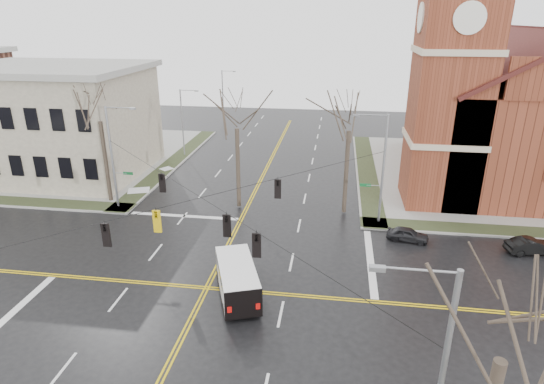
# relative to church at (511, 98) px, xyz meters

# --- Properties ---
(ground) EXTENTS (120.00, 120.00, 0.00)m
(ground) POSITION_rel_church_xyz_m (-24.76, -24.78, -8.43)
(ground) COLOR black
(ground) RESTS_ON ground
(sidewalks) EXTENTS (80.00, 80.00, 0.17)m
(sidewalks) POSITION_rel_church_xyz_m (-24.76, -24.78, -8.36)
(sidewalks) COLOR gray
(sidewalks) RESTS_ON ground
(road_markings) EXTENTS (100.00, 100.00, 0.01)m
(road_markings) POSITION_rel_church_xyz_m (-24.76, -24.78, -8.43)
(road_markings) COLOR gold
(road_markings) RESTS_ON ground
(church) EXTENTS (24.28, 27.48, 27.50)m
(church) POSITION_rel_church_xyz_m (0.00, 0.00, 0.00)
(church) COLOR maroon
(church) RESTS_ON ground
(civic_building_a) EXTENTS (18.00, 14.00, 11.00)m
(civic_building_a) POSITION_rel_church_xyz_m (-46.76, -4.78, -2.93)
(civic_building_a) COLOR gray
(civic_building_a) RESTS_ON ground
(signal_pole_ne) EXTENTS (2.75, 0.22, 9.00)m
(signal_pole_ne) POSITION_rel_church_xyz_m (-13.44, -13.28, -3.48)
(signal_pole_ne) COLOR gray
(signal_pole_ne) RESTS_ON ground
(signal_pole_nw) EXTENTS (2.75, 0.22, 9.00)m
(signal_pole_nw) POSITION_rel_church_xyz_m (-36.09, -13.28, -3.48)
(signal_pole_nw) COLOR gray
(signal_pole_nw) RESTS_ON ground
(signal_pole_se) EXTENTS (2.75, 0.22, 9.00)m
(signal_pole_se) POSITION_rel_church_xyz_m (-13.44, -36.28, -3.48)
(signal_pole_se) COLOR gray
(signal_pole_se) RESTS_ON ground
(span_wires) EXTENTS (23.02, 23.02, 0.03)m
(span_wires) POSITION_rel_church_xyz_m (-24.76, -24.78, -2.23)
(span_wires) COLOR black
(span_wires) RESTS_ON ground
(traffic_signals) EXTENTS (8.21, 8.26, 1.30)m
(traffic_signals) POSITION_rel_church_xyz_m (-24.76, -25.45, -2.98)
(traffic_signals) COLOR black
(traffic_signals) RESTS_ON ground
(streetlight_north_a) EXTENTS (2.30, 0.20, 8.00)m
(streetlight_north_a) POSITION_rel_church_xyz_m (-35.42, 3.22, -3.97)
(streetlight_north_a) COLOR gray
(streetlight_north_a) RESTS_ON ground
(streetlight_north_b) EXTENTS (2.30, 0.20, 8.00)m
(streetlight_north_b) POSITION_rel_church_xyz_m (-35.42, 23.22, -3.97)
(streetlight_north_b) COLOR gray
(streetlight_north_b) RESTS_ON ground
(cargo_van) EXTENTS (3.89, 5.89, 2.10)m
(cargo_van) POSITION_rel_church_xyz_m (-22.71, -25.11, -7.19)
(cargo_van) COLOR white
(cargo_van) RESTS_ON ground
(parked_car_a) EXTENTS (3.30, 1.81, 1.06)m
(parked_car_a) POSITION_rel_church_xyz_m (-11.31, -16.23, -7.90)
(parked_car_a) COLOR black
(parked_car_a) RESTS_ON ground
(parked_car_b) EXTENTS (3.71, 1.91, 1.16)m
(parked_car_b) POSITION_rel_church_xyz_m (-2.73, -17.00, -7.85)
(parked_car_b) COLOR black
(parked_car_b) RESTS_ON ground
(tree_nw_far) EXTENTS (4.00, 4.00, 11.07)m
(tree_nw_far) POSITION_rel_church_xyz_m (-37.58, -12.05, -0.42)
(tree_nw_far) COLOR #332B20
(tree_nw_far) RESTS_ON ground
(tree_nw_near) EXTENTS (4.00, 4.00, 10.61)m
(tree_nw_near) POSITION_rel_church_xyz_m (-25.48, -11.69, -0.74)
(tree_nw_near) COLOR #332B20
(tree_nw_near) RESTS_ON ground
(tree_ne) EXTENTS (4.00, 4.00, 10.81)m
(tree_ne) POSITION_rel_church_xyz_m (-16.12, -11.68, -0.60)
(tree_ne) COLOR #332B20
(tree_ne) RESTS_ON ground
(tree_se) EXTENTS (4.00, 4.00, 11.31)m
(tree_se) POSITION_rel_church_xyz_m (-12.52, -38.35, -0.25)
(tree_se) COLOR #332B20
(tree_se) RESTS_ON ground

